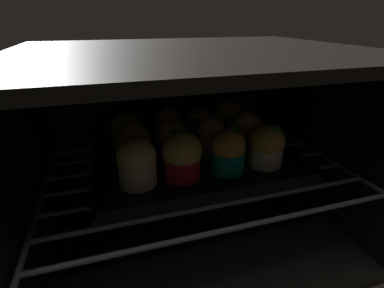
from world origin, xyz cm
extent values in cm
cube|color=black|center=(0.00, 22.00, -0.75)|extent=(59.00, 47.00, 1.50)
cube|color=black|center=(0.00, 22.00, 34.75)|extent=(59.00, 47.00, 1.50)
cube|color=black|center=(0.00, 44.75, 17.00)|extent=(59.00, 1.50, 34.00)
cube|color=black|center=(-28.75, 22.00, 17.00)|extent=(1.50, 47.00, 34.00)
cube|color=black|center=(28.75, 22.00, 17.00)|extent=(1.50, 47.00, 34.00)
cylinder|color=#4C494C|center=(0.00, 3.00, 13.60)|extent=(54.00, 0.80, 0.80)
cylinder|color=#4C494C|center=(0.00, 8.43, 13.60)|extent=(54.00, 0.80, 0.80)
cylinder|color=#4C494C|center=(0.00, 13.86, 13.60)|extent=(54.00, 0.80, 0.80)
cylinder|color=#4C494C|center=(0.00, 19.29, 13.60)|extent=(54.00, 0.80, 0.80)
cylinder|color=#4C494C|center=(0.00, 24.71, 13.60)|extent=(54.00, 0.80, 0.80)
cylinder|color=#4C494C|center=(0.00, 30.14, 13.60)|extent=(54.00, 0.80, 0.80)
cylinder|color=#4C494C|center=(0.00, 35.57, 13.60)|extent=(54.00, 0.80, 0.80)
cylinder|color=#4C494C|center=(0.00, 41.00, 13.60)|extent=(54.00, 0.80, 0.80)
cylinder|color=#4C494C|center=(-27.00, 22.00, 13.60)|extent=(0.80, 42.00, 0.80)
cylinder|color=#4C494C|center=(27.00, 22.00, 13.60)|extent=(0.80, 42.00, 0.80)
cube|color=black|center=(0.00, 23.61, 14.60)|extent=(37.96, 30.31, 1.20)
cube|color=black|center=(0.00, 8.86, 15.70)|extent=(37.96, 0.80, 1.00)
cube|color=black|center=(0.00, 38.37, 15.70)|extent=(37.96, 0.80, 1.00)
cube|color=black|center=(-18.58, 23.61, 15.70)|extent=(0.80, 30.31, 1.00)
cube|color=black|center=(18.58, 23.61, 15.70)|extent=(0.80, 30.31, 1.00)
cylinder|color=silver|center=(-11.57, 15.98, 17.10)|extent=(6.12, 6.12, 3.81)
sphere|color=#E0CC7A|center=(-11.57, 15.98, 20.12)|extent=(6.35, 6.35, 6.35)
sphere|color=#19511E|center=(-10.49, 15.42, 21.97)|extent=(1.79, 1.79, 1.79)
cylinder|color=red|center=(-4.14, 15.77, 17.10)|extent=(6.12, 6.12, 3.81)
sphere|color=#DBBC60|center=(-4.14, 15.77, 20.22)|extent=(6.59, 6.59, 6.59)
sphere|color=#19511E|center=(-4.80, 16.42, 22.68)|extent=(2.22, 2.22, 2.22)
cylinder|color=#0C8C84|center=(4.08, 15.78, 17.10)|extent=(6.12, 6.12, 3.81)
sphere|color=gold|center=(4.08, 15.78, 19.97)|extent=(6.05, 6.05, 6.05)
sphere|color=#1E6023|center=(4.94, 16.62, 22.28)|extent=(2.48, 2.48, 2.48)
cylinder|color=silver|center=(11.69, 15.87, 17.10)|extent=(6.12, 6.12, 3.81)
sphere|color=gold|center=(11.69, 15.87, 19.73)|extent=(6.51, 6.51, 6.51)
sphere|color=#28702D|center=(12.37, 14.93, 22.39)|extent=(1.97, 1.97, 1.97)
cylinder|color=#1928B7|center=(-11.15, 23.84, 17.10)|extent=(6.12, 6.12, 3.81)
sphere|color=gold|center=(-11.15, 23.84, 19.54)|extent=(6.73, 6.73, 6.73)
cylinder|color=#1928B7|center=(-4.17, 23.55, 17.10)|extent=(6.12, 6.12, 3.81)
sphere|color=#DBBC60|center=(-4.17, 23.55, 19.71)|extent=(6.02, 6.02, 6.02)
cylinder|color=silver|center=(3.69, 23.42, 17.10)|extent=(6.12, 6.12, 3.81)
sphere|color=#DBBC60|center=(3.69, 23.42, 19.67)|extent=(5.92, 5.92, 5.92)
cylinder|color=#0C8C84|center=(11.36, 23.30, 17.10)|extent=(6.12, 6.12, 3.81)
sphere|color=#DBBC60|center=(11.36, 23.30, 20.08)|extent=(6.10, 6.10, 6.10)
sphere|color=#1E6023|center=(11.32, 23.33, 22.46)|extent=(2.02, 2.02, 2.02)
cylinder|color=silver|center=(-11.80, 31.38, 17.10)|extent=(6.12, 6.12, 3.81)
sphere|color=gold|center=(-11.80, 31.38, 19.60)|extent=(6.40, 6.40, 6.40)
sphere|color=#1E6023|center=(-12.52, 31.27, 22.12)|extent=(1.68, 1.68, 1.68)
cylinder|color=#1928B7|center=(-3.46, 31.02, 17.10)|extent=(6.12, 6.12, 3.81)
sphere|color=gold|center=(-3.46, 31.02, 19.71)|extent=(6.17, 6.17, 6.17)
sphere|color=#28702D|center=(-3.49, 30.92, 22.07)|extent=(2.48, 2.48, 2.48)
cylinder|color=silver|center=(3.82, 31.47, 17.10)|extent=(6.12, 6.12, 3.81)
sphere|color=gold|center=(3.82, 31.47, 19.50)|extent=(5.83, 5.83, 5.83)
sphere|color=#19511E|center=(3.03, 30.79, 21.68)|extent=(2.45, 2.45, 2.45)
cylinder|color=#1928B7|center=(11.17, 31.56, 17.10)|extent=(6.12, 6.12, 3.81)
sphere|color=gold|center=(11.17, 31.56, 19.92)|extent=(6.47, 6.47, 6.47)
sphere|color=#1E6023|center=(11.48, 32.65, 22.51)|extent=(2.19, 2.19, 2.19)
camera|label=1|loc=(-15.00, -24.95, 40.34)|focal=26.66mm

